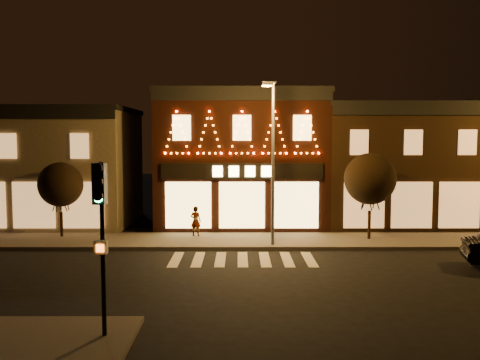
{
  "coord_description": "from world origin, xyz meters",
  "views": [
    {
      "loc": [
        -0.16,
        -19.45,
        5.48
      ],
      "look_at": [
        -0.12,
        4.0,
        3.59
      ],
      "focal_mm": 39.7,
      "sensor_mm": 36.0,
      "label": 1
    }
  ],
  "objects": [
    {
      "name": "pedestrian",
      "position": [
        -2.51,
        8.98,
        0.96
      ],
      "size": [
        0.67,
        0.54,
        1.61
      ],
      "primitive_type": "imported",
      "rotation": [
        0.0,
        0.0,
        2.85
      ],
      "color": "gray",
      "rests_on": "sidewalk_far"
    },
    {
      "name": "building_pulp",
      "position": [
        0.0,
        13.98,
        4.16
      ],
      "size": [
        10.2,
        8.34,
        8.3
      ],
      "color": "black",
      "rests_on": "ground"
    },
    {
      "name": "sidewalk_far",
      "position": [
        2.0,
        8.0,
        0.07
      ],
      "size": [
        44.0,
        4.0,
        0.15
      ],
      "primitive_type": "cube",
      "color": "#47423D",
      "rests_on": "ground"
    },
    {
      "name": "streetlamp_mid",
      "position": [
        1.45,
        6.37,
        4.81
      ],
      "size": [
        0.75,
        1.81,
        7.93
      ],
      "rotation": [
        0.0,
        0.0,
        0.25
      ],
      "color": "#59595E",
      "rests_on": "sidewalk_far"
    },
    {
      "name": "building_left",
      "position": [
        -13.0,
        13.99,
        3.66
      ],
      "size": [
        12.2,
        8.28,
        7.3
      ],
      "color": "#6B624C",
      "rests_on": "ground"
    },
    {
      "name": "tree_right",
      "position": [
        6.69,
        8.14,
        3.31
      ],
      "size": [
        2.7,
        2.7,
        4.52
      ],
      "rotation": [
        0.0,
        0.0,
        -0.09
      ],
      "color": "black",
      "rests_on": "sidewalk_far"
    },
    {
      "name": "traffic_signal_near",
      "position": [
        -3.79,
        -5.66,
        3.45
      ],
      "size": [
        0.34,
        0.48,
        4.69
      ],
      "rotation": [
        0.0,
        0.0,
        -0.04
      ],
      "color": "black",
      "rests_on": "sidewalk_near"
    },
    {
      "name": "tree_left",
      "position": [
        -9.74,
        8.86,
        2.95
      ],
      "size": [
        2.39,
        2.39,
        4.0
      ],
      "rotation": [
        0.0,
        0.0,
        -0.24
      ],
      "color": "black",
      "rests_on": "sidewalk_far"
    },
    {
      "name": "ground",
      "position": [
        0.0,
        0.0,
        0.0
      ],
      "size": [
        120.0,
        120.0,
        0.0
      ],
      "primitive_type": "plane",
      "color": "black",
      "rests_on": "ground"
    },
    {
      "name": "building_right_a",
      "position": [
        9.5,
        13.99,
        3.76
      ],
      "size": [
        9.2,
        8.28,
        7.5
      ],
      "color": "#332112",
      "rests_on": "ground"
    }
  ]
}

